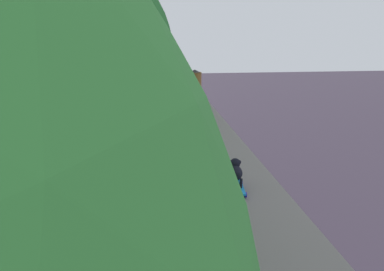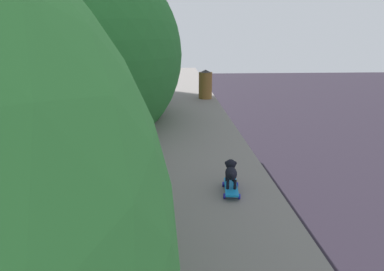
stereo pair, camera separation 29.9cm
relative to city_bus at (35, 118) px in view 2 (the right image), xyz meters
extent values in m
cylinder|color=#2E8C4F|center=(8.50, -18.95, 4.58)|extent=(0.06, 32.82, 0.06)
cylinder|color=#2E8C4F|center=(8.50, -18.95, 4.13)|extent=(0.04, 32.82, 0.04)
cylinder|color=#2E8C4F|center=(8.50, -18.95, 4.08)|extent=(0.04, 0.04, 1.01)
cylinder|color=#2E8C4F|center=(8.50, -18.24, 4.08)|extent=(0.04, 0.04, 1.01)
cylinder|color=#2E8C4F|center=(8.50, -17.52, 4.08)|extent=(0.04, 0.04, 1.01)
cylinder|color=#2E8C4F|center=(8.50, -16.81, 4.08)|extent=(0.04, 0.04, 1.01)
cylinder|color=#2E8C4F|center=(8.50, -16.09, 4.08)|extent=(0.04, 0.04, 1.01)
cylinder|color=#2E8C4F|center=(8.50, -15.38, 4.08)|extent=(0.04, 0.04, 1.01)
cylinder|color=#2E8C4F|center=(8.50, -14.66, 4.08)|extent=(0.04, 0.04, 1.01)
cylinder|color=#2E8C4F|center=(8.50, -13.94, 4.08)|extent=(0.04, 0.04, 1.01)
cylinder|color=#2E8C4F|center=(8.50, -13.23, 4.08)|extent=(0.04, 0.04, 1.01)
cylinder|color=#2E8C4F|center=(8.50, -12.51, 4.08)|extent=(0.04, 0.04, 1.01)
cylinder|color=#2E8C4F|center=(8.50, -11.80, 4.08)|extent=(0.04, 0.04, 1.01)
cylinder|color=#2E8C4F|center=(8.50, -11.08, 4.08)|extent=(0.04, 0.04, 1.01)
cylinder|color=#2E8C4F|center=(8.50, -10.37, 4.08)|extent=(0.04, 0.04, 1.01)
cylinder|color=#2E8C4F|center=(8.50, -9.65, 4.08)|extent=(0.04, 0.04, 1.01)
cylinder|color=#2E8C4F|center=(8.50, -8.94, 4.08)|extent=(0.04, 0.04, 1.01)
cylinder|color=#2E8C4F|center=(8.50, -8.22, 4.08)|extent=(0.04, 0.04, 1.01)
cylinder|color=#2E8C4F|center=(8.50, -7.51, 4.08)|extent=(0.04, 0.04, 1.01)
cylinder|color=#2E8C4F|center=(8.50, -6.79, 4.08)|extent=(0.04, 0.04, 1.01)
cylinder|color=#2E8C4F|center=(8.50, -6.08, 4.08)|extent=(0.04, 0.04, 1.01)
cylinder|color=#2E8C4F|center=(8.50, -5.36, 4.08)|extent=(0.04, 0.04, 1.01)
cylinder|color=#2E8C4F|center=(8.50, -4.65, 4.08)|extent=(0.04, 0.04, 1.01)
cylinder|color=#2E8C4F|center=(8.50, -3.93, 4.08)|extent=(0.04, 0.04, 1.01)
cylinder|color=#2E8C4F|center=(8.50, -3.21, 4.08)|extent=(0.04, 0.04, 1.01)
cube|color=#B5131B|center=(0.00, 0.00, -0.08)|extent=(2.40, 11.73, 2.82)
cube|color=black|center=(0.00, 0.00, 0.41)|extent=(2.42, 10.79, 0.70)
cylinder|color=black|center=(1.15, 4.10, -1.29)|extent=(0.28, 0.96, 0.96)
cylinder|color=black|center=(-1.15, 4.10, -1.29)|extent=(0.28, 0.96, 0.96)
cylinder|color=black|center=(1.15, -3.23, -1.29)|extent=(0.28, 0.96, 0.96)
cylinder|color=brown|center=(7.01, -13.70, 0.83)|extent=(0.43, 0.43, 5.20)
ellipsoid|color=#29722F|center=(7.01, -13.70, 4.93)|extent=(5.44, 5.44, 4.85)
cube|color=#1481CC|center=(10.24, -17.55, 3.55)|extent=(0.21, 0.49, 0.02)
cylinder|color=#221EAC|center=(10.34, -17.41, 3.51)|extent=(0.03, 0.06, 0.06)
cylinder|color=#221EAC|center=(10.17, -17.39, 3.51)|extent=(0.03, 0.06, 0.06)
cylinder|color=#221EAC|center=(10.31, -17.71, 3.51)|extent=(0.03, 0.06, 0.06)
cylinder|color=#221EAC|center=(10.13, -17.69, 3.51)|extent=(0.03, 0.06, 0.06)
cylinder|color=black|center=(10.29, -17.41, 3.62)|extent=(0.04, 0.04, 0.12)
cylinder|color=black|center=(10.21, -17.40, 3.62)|extent=(0.04, 0.04, 0.12)
cylinder|color=black|center=(10.27, -17.63, 3.62)|extent=(0.04, 0.04, 0.12)
cylinder|color=black|center=(10.18, -17.62, 3.62)|extent=(0.04, 0.04, 0.12)
ellipsoid|color=black|center=(10.24, -17.51, 3.72)|extent=(0.18, 0.31, 0.13)
sphere|color=black|center=(10.25, -17.39, 3.78)|extent=(0.13, 0.13, 0.13)
ellipsoid|color=black|center=(10.26, -17.33, 3.77)|extent=(0.05, 0.06, 0.04)
sphere|color=black|center=(10.30, -17.40, 3.80)|extent=(0.05, 0.05, 0.05)
sphere|color=black|center=(10.20, -17.39, 3.80)|extent=(0.05, 0.05, 0.05)
sphere|color=black|center=(10.22, -17.67, 3.76)|extent=(0.07, 0.07, 0.07)
cylinder|color=brown|center=(10.51, -11.46, 3.88)|extent=(0.41, 0.41, 0.80)
cone|color=black|center=(10.51, -11.46, 4.31)|extent=(0.42, 0.42, 0.10)
camera|label=1|loc=(9.26, -20.93, 5.33)|focal=28.90mm
camera|label=2|loc=(9.56, -20.96, 5.33)|focal=28.90mm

